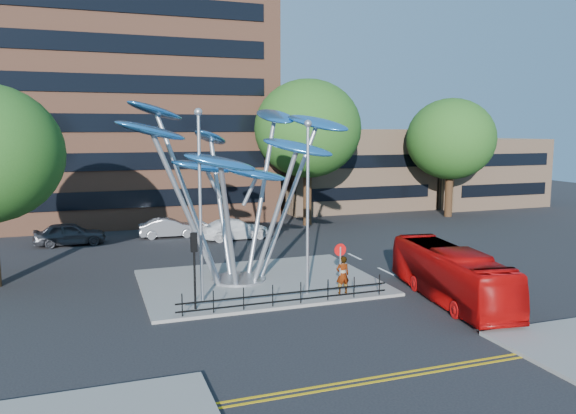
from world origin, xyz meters
name	(u,v)px	position (x,y,z in m)	size (l,w,h in m)	color
ground	(322,317)	(0.00, 0.00, 0.00)	(120.00, 120.00, 0.00)	black
traffic_island	(260,282)	(-1.00, 6.00, 0.07)	(12.00, 9.00, 0.15)	slate
double_yellow_near	(393,374)	(0.00, -6.00, 0.01)	(40.00, 0.12, 0.01)	gold
double_yellow_far	(398,378)	(0.00, -6.30, 0.01)	(40.00, 0.12, 0.01)	gold
brick_tower	(121,50)	(-6.00, 32.00, 15.00)	(25.00, 15.00, 30.00)	brown
low_building_near	(352,169)	(16.00, 30.00, 4.00)	(15.00, 8.00, 8.00)	tan
low_building_far	(479,172)	(30.00, 28.00, 3.50)	(12.00, 8.00, 7.00)	tan
tree_right	(308,129)	(8.00, 22.00, 8.04)	(8.80, 8.80, 12.11)	black
tree_far	(451,139)	(22.00, 22.00, 7.11)	(8.00, 8.00, 10.81)	black
leaf_sculpture	(235,152)	(-2.07, 6.68, 6.87)	(12.72, 9.54, 9.51)	#9EA0A5
street_lamp_left	(200,189)	(-4.50, 3.50, 5.36)	(0.36, 0.36, 8.80)	#9EA0A5
street_lamp_right	(308,192)	(0.50, 3.00, 5.09)	(0.36, 0.36, 8.30)	#9EA0A5
traffic_light_island	(194,254)	(-5.00, 2.50, 2.61)	(0.28, 0.18, 3.42)	black
no_entry_sign_island	(340,260)	(2.00, 2.52, 1.82)	(0.60, 0.10, 2.45)	#9EA0A5
pedestrian_railing_front	(287,296)	(-1.00, 1.70, 0.55)	(10.00, 0.06, 1.00)	black
red_bus	(450,274)	(6.60, 0.18, 1.27)	(2.14, 9.15, 2.55)	#B00808
pedestrian	(343,275)	(2.13, 2.50, 1.07)	(0.67, 0.44, 1.84)	gray
parked_car_left	(70,234)	(-10.62, 19.86, 0.81)	(1.90, 4.73, 1.61)	#38393F
parked_car_mid	(169,228)	(-3.72, 20.41, 0.72)	(1.52, 4.37, 1.44)	#93959A
parked_car_right	(235,229)	(0.78, 18.13, 0.75)	(2.10, 5.17, 1.50)	white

